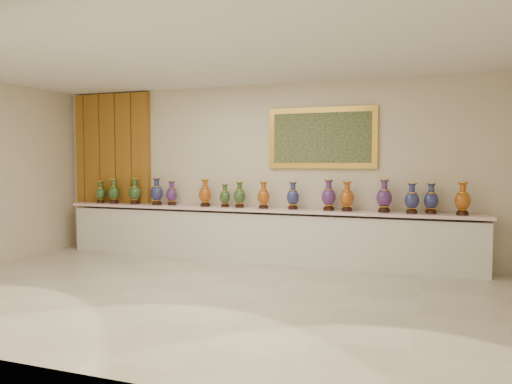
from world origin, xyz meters
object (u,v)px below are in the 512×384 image
vase_0 (101,193)px  vase_1 (114,192)px  counter (258,235)px  vase_2 (135,193)px

vase_0 → vase_1: size_ratio=0.90×
counter → vase_1: vase_1 is taller
vase_0 → vase_1: 0.31m
vase_0 → vase_1: (0.31, -0.01, 0.02)m
vase_1 → vase_2: vase_2 is taller
vase_0 → vase_1: bearing=-1.7°
counter → vase_2: vase_2 is taller
vase_0 → vase_2: bearing=0.2°
counter → vase_0: bearing=-179.6°
counter → vase_2: (-2.42, -0.02, 0.68)m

